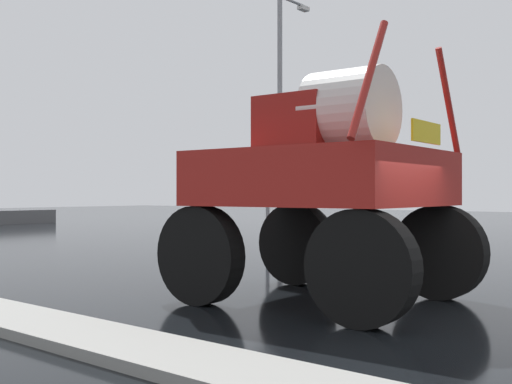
{
  "coord_description": "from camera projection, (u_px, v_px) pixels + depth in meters",
  "views": [
    {
      "loc": [
        -9.38,
        -3.49,
        2.02
      ],
      "look_at": [
        -0.05,
        4.23,
        2.05
      ],
      "focal_mm": 43.83,
      "sensor_mm": 36.0,
      "label": 1
    }
  ],
  "objects": [
    {
      "name": "streetlight_near_right",
      "position": [
        282.0,
        108.0,
        22.84
      ],
      "size": [
        1.83,
        0.24,
        9.37
      ],
      "color": "gray",
      "rests_on": "ground"
    },
    {
      "name": "traffic_signal_near_right",
      "position": [
        263.0,
        170.0,
        18.29
      ],
      "size": [
        0.24,
        0.54,
        3.7
      ],
      "color": "gray",
      "rests_on": "ground"
    },
    {
      "name": "median_island",
      "position": [
        135.0,
        348.0,
        7.83
      ],
      "size": [
        1.25,
        11.76,
        0.15
      ],
      "primitive_type": "cube",
      "color": "gray",
      "rests_on": "ground"
    },
    {
      "name": "oversize_sprayer",
      "position": [
        324.0,
        181.0,
        11.61
      ],
      "size": [
        4.48,
        5.21,
        4.73
      ],
      "rotation": [
        0.0,
        0.0,
        1.61
      ],
      "color": "black",
      "rests_on": "ground"
    }
  ]
}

